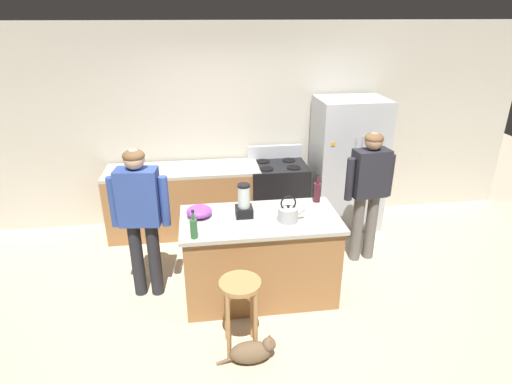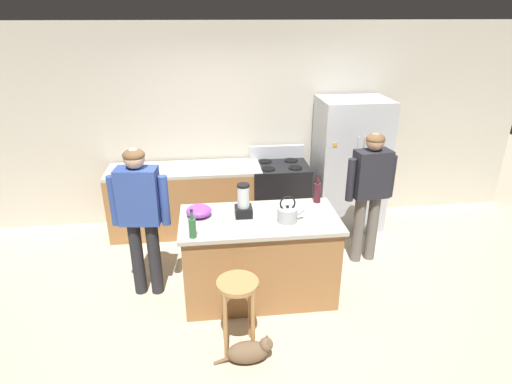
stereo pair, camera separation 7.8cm
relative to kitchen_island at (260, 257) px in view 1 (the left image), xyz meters
The scene contains 15 objects.
ground_plane 0.46m from the kitchen_island, ahead, with size 14.00×14.00×0.00m, color beige.
back_wall 2.14m from the kitchen_island, 90.00° to the left, with size 8.00×0.10×2.70m, color beige.
kitchen_island is the anchor object (origin of this frame).
back_counter_run 1.74m from the kitchen_island, 117.30° to the left, with size 2.00×0.64×0.91m.
refrigerator 2.11m from the kitchen_island, 46.52° to the left, with size 0.90×0.73×1.77m.
stove_range 1.59m from the kitchen_island, 72.96° to the left, with size 0.76×0.65×1.09m.
person_by_island_left 1.30m from the kitchen_island, behind, with size 0.60×0.26×1.62m.
person_by_sink_right 1.53m from the kitchen_island, 21.98° to the left, with size 0.60×0.27×1.59m.
bar_stool 0.81m from the kitchen_island, 110.46° to the right, with size 0.36×0.36×0.71m.
cat 1.02m from the kitchen_island, 102.16° to the right, with size 0.52×0.18×0.26m.
blender_appliance 0.62m from the kitchen_island, 158.24° to the left, with size 0.17×0.17×0.34m.
bottle_wine 0.92m from the kitchen_island, 24.60° to the left, with size 0.08×0.08×0.32m.
bottle_olive_oil 0.91m from the kitchen_island, 154.05° to the right, with size 0.07×0.07×0.28m.
mixing_bowl 0.79m from the kitchen_island, 169.86° to the left, with size 0.25×0.25×0.11m, color purple.
tea_kettle 0.60m from the kitchen_island, 21.43° to the right, with size 0.28×0.20×0.27m.
Camera 1 is at (-0.55, -3.69, 2.79)m, focal length 29.49 mm.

